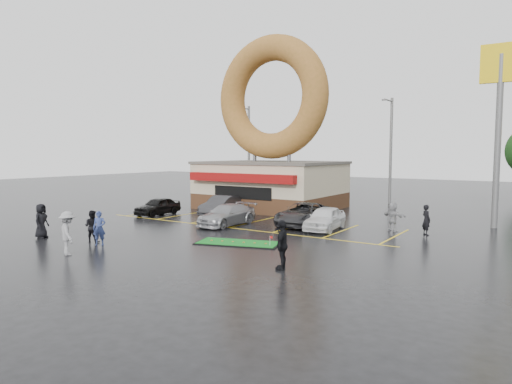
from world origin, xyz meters
The scene contains 19 objects.
ground centered at (0.00, 0.00, 0.00)m, with size 120.00×120.00×0.00m, color black.
donut_shop centered at (-3.00, 12.97, 4.46)m, with size 10.20×8.70×13.50m.
shell_sign centered at (13.00, 12.00, 7.38)m, with size 2.20×0.36×10.60m.
streetlight_left centered at (-10.00, 19.92, 4.78)m, with size 0.40×2.21×9.00m.
streetlight_mid centered at (4.00, 20.92, 4.78)m, with size 0.40×2.21×9.00m.
car_black centered at (-7.47, 4.96, 0.62)m, with size 1.47×3.64×1.24m, color black.
car_dgrey centered at (-3.62, 7.37, 0.69)m, with size 1.45×4.17×1.37m, color #2E2E30.
car_silver centered at (-0.62, 4.03, 0.64)m, with size 1.78×4.38×1.27m, color #949598.
car_grey centered at (3.25, 6.56, 0.68)m, with size 2.25×4.88×1.36m, color #2B2B2D.
car_white centered at (5.04, 5.79, 0.67)m, with size 1.57×3.91×1.33m, color white.
person_blue centered at (-2.08, -4.07, 0.82)m, with size 0.60×0.39×1.64m, color navy.
person_blackjkt centered at (-2.90, -3.86, 0.80)m, with size 0.77×0.60×1.59m, color black.
person_hoodie centered at (-1.46, -6.16, 0.95)m, with size 1.22×0.70×1.90m, color gray.
person_bystander centered at (-6.10, -4.56, 0.89)m, with size 0.87×0.57×1.78m, color black.
person_cameraman centered at (7.46, -3.14, 0.94)m, with size 1.11×0.46×1.89m, color black.
person_walker_near centered at (8.39, 7.55, 0.82)m, with size 1.52×0.48×1.64m, color #9C9C9F.
person_walker_far centered at (10.25, 7.30, 0.82)m, with size 0.60×0.39×1.64m, color black.
dumpster centered at (-9.39, 12.26, 0.65)m, with size 1.80×1.20×1.30m, color #173D1F.
putting_green centered at (3.22, -0.10, 0.03)m, with size 4.40×2.86×0.51m.
Camera 1 is at (16.04, -17.79, 4.43)m, focal length 32.00 mm.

